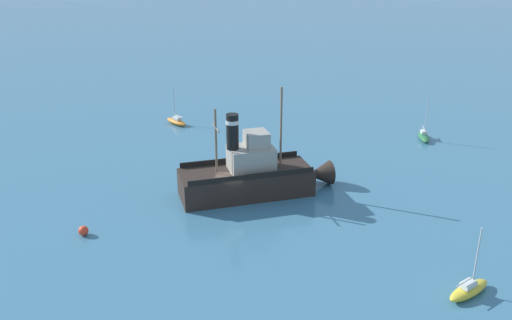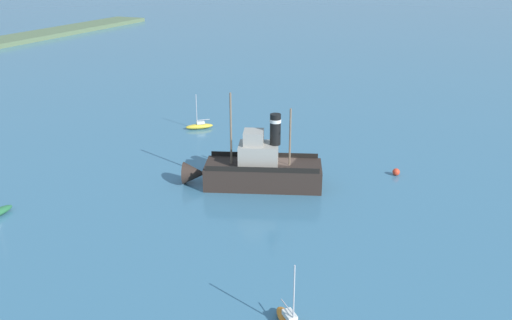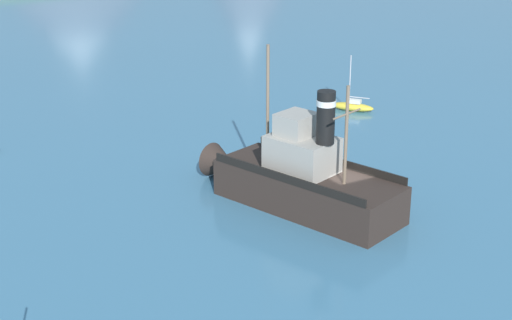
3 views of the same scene
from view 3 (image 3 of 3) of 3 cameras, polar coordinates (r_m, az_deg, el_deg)
The scene contains 3 objects.
ground_plane at distance 49.08m, azimuth 6.39°, elevation -3.65°, with size 600.00×600.00×0.00m, color teal.
old_tugboat at distance 48.77m, azimuth 3.23°, elevation -1.37°, with size 7.99×14.73×9.90m.
sailboat_yellow at distance 69.03m, azimuth 7.02°, elevation 3.92°, with size 3.22×3.66×4.90m.
Camera 3 is at (-26.95, -35.80, 20.03)m, focal length 55.00 mm.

